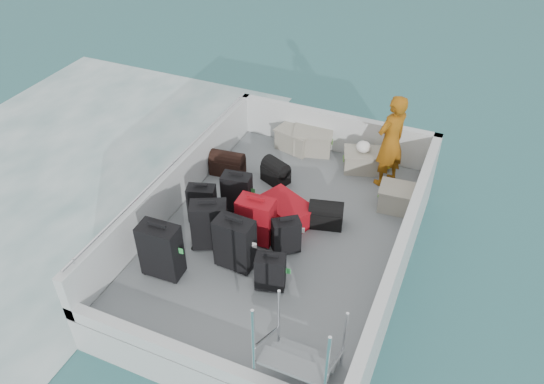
{
  "coord_description": "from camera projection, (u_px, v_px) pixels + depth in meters",
  "views": [
    {
      "loc": [
        2.17,
        -5.33,
        5.79
      ],
      "look_at": [
        -0.3,
        0.37,
        1.0
      ],
      "focal_mm": 35.0,
      "sensor_mm": 36.0,
      "label": 1
    }
  ],
  "objects": [
    {
      "name": "crate_3",
      "position": [
        399.0,
        199.0,
        8.03
      ],
      "size": [
        0.62,
        0.45,
        0.36
      ],
      "primitive_type": "cube",
      "rotation": [
        0.0,
        0.0,
        0.07
      ],
      "color": "gray",
      "rests_on": "deck"
    },
    {
      "name": "passenger",
      "position": [
        391.0,
        141.0,
        8.22
      ],
      "size": [
        0.62,
        0.68,
        1.56
      ],
      "primitive_type": "imported",
      "rotation": [
        0.0,
        0.0,
        -2.15
      ],
      "color": "#C76F12",
      "rests_on": "deck"
    },
    {
      "name": "deck",
      "position": [
        281.0,
        232.0,
        7.72
      ],
      "size": [
        3.3,
        4.7,
        0.02
      ],
      "primitive_type": "cube",
      "color": "slate",
      "rests_on": "ferry_hull"
    },
    {
      "name": "suitcase_5",
      "position": [
        256.0,
        220.0,
        7.38
      ],
      "size": [
        0.52,
        0.32,
        0.7
      ],
      "primitive_type": "cube",
      "rotation": [
        0.0,
        0.0,
        0.03
      ],
      "color": "maroon",
      "rests_on": "deck"
    },
    {
      "name": "suitcase_0",
      "position": [
        161.0,
        251.0,
        6.83
      ],
      "size": [
        0.53,
        0.32,
        0.8
      ],
      "primitive_type": "cube",
      "rotation": [
        0.0,
        0.0,
        0.04
      ],
      "color": "black",
      "rests_on": "deck"
    },
    {
      "name": "crate_1",
      "position": [
        313.0,
        142.0,
        9.3
      ],
      "size": [
        0.73,
        0.58,
        0.39
      ],
      "primitive_type": "cube",
      "rotation": [
        0.0,
        0.0,
        0.24
      ],
      "color": "gray",
      "rests_on": "deck"
    },
    {
      "name": "suitcase_2",
      "position": [
        237.0,
        193.0,
        7.95
      ],
      "size": [
        0.46,
        0.32,
        0.62
      ],
      "primitive_type": "cube",
      "rotation": [
        0.0,
        0.0,
        0.16
      ],
      "color": "black",
      "rests_on": "deck"
    },
    {
      "name": "suitcase_3",
      "position": [
        235.0,
        244.0,
        6.96
      ],
      "size": [
        0.52,
        0.32,
        0.77
      ],
      "primitive_type": "cube",
      "rotation": [
        0.0,
        0.0,
        -0.05
      ],
      "color": "black",
      "rests_on": "deck"
    },
    {
      "name": "crate_2",
      "position": [
        362.0,
        161.0,
        8.86
      ],
      "size": [
        0.66,
        0.54,
        0.34
      ],
      "primitive_type": "cube",
      "rotation": [
        0.0,
        0.0,
        0.31
      ],
      "color": "gray",
      "rests_on": "deck"
    },
    {
      "name": "ground",
      "position": [
        280.0,
        262.0,
        8.1
      ],
      "size": [
        160.0,
        160.0,
        0.0
      ],
      "primitive_type": "plane",
      "color": "#185653",
      "rests_on": "ground"
    },
    {
      "name": "duffel_2",
      "position": [
        326.0,
        216.0,
        7.75
      ],
      "size": [
        0.56,
        0.41,
        0.32
      ],
      "primitive_type": null,
      "rotation": [
        0.0,
        0.0,
        0.25
      ],
      "color": "black",
      "rests_on": "deck"
    },
    {
      "name": "yellow_bag",
      "position": [
        385.0,
        163.0,
        8.94
      ],
      "size": [
        0.28,
        0.26,
        0.22
      ],
      "primitive_type": "ellipsoid",
      "color": "yellow",
      "rests_on": "deck"
    },
    {
      "name": "suitcase_6",
      "position": [
        270.0,
        272.0,
        6.71
      ],
      "size": [
        0.42,
        0.31,
        0.53
      ],
      "primitive_type": "cube",
      "rotation": [
        0.0,
        0.0,
        0.25
      ],
      "color": "black",
      "rests_on": "deck"
    },
    {
      "name": "crate_0",
      "position": [
        295.0,
        140.0,
        9.37
      ],
      "size": [
        0.68,
        0.55,
        0.36
      ],
      "primitive_type": "cube",
      "rotation": [
        0.0,
        0.0,
        -0.24
      ],
      "color": "gray",
      "rests_on": "deck"
    },
    {
      "name": "duffel_1",
      "position": [
        276.0,
        173.0,
        8.61
      ],
      "size": [
        0.51,
        0.45,
        0.32
      ],
      "primitive_type": null,
      "rotation": [
        0.0,
        0.0,
        -0.43
      ],
      "color": "black",
      "rests_on": "deck"
    },
    {
      "name": "ferry_hull",
      "position": [
        281.0,
        248.0,
        7.91
      ],
      "size": [
        3.6,
        5.0,
        0.6
      ],
      "primitive_type": "cube",
      "color": "silver",
      "rests_on": "ground"
    },
    {
      "name": "suitcase_7",
      "position": [
        286.0,
        236.0,
        7.25
      ],
      "size": [
        0.43,
        0.4,
        0.54
      ],
      "primitive_type": "cube",
      "rotation": [
        0.0,
        0.0,
        0.64
      ],
      "color": "black",
      "rests_on": "deck"
    },
    {
      "name": "white_bag",
      "position": [
        363.0,
        148.0,
        8.7
      ],
      "size": [
        0.24,
        0.24,
        0.18
      ],
      "primitive_type": "ellipsoid",
      "color": "white",
      "rests_on": "crate_2"
    },
    {
      "name": "suitcase_8",
      "position": [
        286.0,
        211.0,
        7.85
      ],
      "size": [
        0.95,
        0.82,
        0.32
      ],
      "primitive_type": "cube",
      "rotation": [
        0.0,
        0.0,
        1.13
      ],
      "color": "maroon",
      "rests_on": "deck"
    },
    {
      "name": "suitcase_1",
      "position": [
        202.0,
        204.0,
        7.75
      ],
      "size": [
        0.46,
        0.34,
        0.61
      ],
      "primitive_type": "cube",
      "rotation": [
        0.0,
        0.0,
        0.31
      ],
      "color": "black",
      "rests_on": "deck"
    },
    {
      "name": "deck_fittings",
      "position": [
        296.0,
        233.0,
        7.15
      ],
      "size": [
        3.6,
        5.0,
        0.9
      ],
      "color": "silver",
      "rests_on": "deck"
    },
    {
      "name": "suitcase_4",
      "position": [
        209.0,
        225.0,
        7.29
      ],
      "size": [
        0.57,
        0.48,
        0.73
      ],
      "primitive_type": "cube",
      "rotation": [
        0.0,
        0.0,
        0.46
      ],
      "color": "black",
      "rests_on": "deck"
    },
    {
      "name": "wake_foam",
      "position": [
        36.0,
        187.0,
        9.61
      ],
      "size": [
        10.0,
        10.0,
        0.0
      ],
      "primitive_type": "plane",
      "color": "white",
      "rests_on": "ground"
    },
    {
      "name": "duffel_0",
      "position": [
        228.0,
        165.0,
        8.79
      ],
      "size": [
        0.58,
        0.36,
        0.32
      ],
      "primitive_type": null,
      "rotation": [
        0.0,
        0.0,
        0.11
      ],
      "color": "black",
      "rests_on": "deck"
    }
  ]
}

